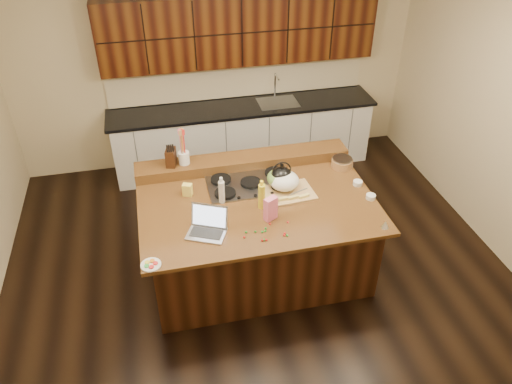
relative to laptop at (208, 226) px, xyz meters
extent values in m
cube|color=black|center=(0.56, 0.36, -0.99)|extent=(5.50, 5.00, 0.01)
cube|color=silver|center=(0.56, 0.36, 1.72)|extent=(5.50, 5.00, 0.01)
cube|color=#C7B48B|center=(0.56, 2.86, 0.36)|extent=(5.50, 0.01, 2.70)
cube|color=#C7B48B|center=(3.31, 0.36, 0.36)|extent=(0.01, 5.00, 2.70)
cube|color=black|center=(0.56, 0.36, -0.55)|extent=(2.22, 1.42, 0.88)
cube|color=black|center=(0.56, 0.36, -0.09)|extent=(2.40, 1.60, 0.04)
cube|color=black|center=(0.56, 1.06, -0.01)|extent=(2.40, 0.30, 0.12)
cube|color=gray|center=(0.56, 0.66, -0.06)|extent=(0.92, 0.52, 0.02)
cylinder|color=black|center=(0.26, 0.79, -0.04)|extent=(0.22, 0.22, 0.03)
cylinder|color=black|center=(0.86, 0.79, -0.04)|extent=(0.22, 0.22, 0.03)
cylinder|color=black|center=(0.26, 0.53, -0.04)|extent=(0.22, 0.22, 0.03)
cylinder|color=black|center=(0.86, 0.53, -0.04)|extent=(0.22, 0.22, 0.03)
cylinder|color=black|center=(0.56, 0.66, -0.04)|extent=(0.22, 0.22, 0.03)
cube|color=silver|center=(0.86, 2.53, -0.54)|extent=(3.60, 0.62, 0.90)
cube|color=black|center=(0.86, 2.53, -0.07)|extent=(3.70, 0.66, 0.04)
cube|color=gray|center=(1.36, 2.53, -0.05)|extent=(0.55, 0.42, 0.01)
cylinder|color=gray|center=(1.36, 2.71, 0.13)|extent=(0.02, 0.02, 0.36)
cube|color=black|center=(0.86, 2.68, 0.96)|extent=(3.60, 0.34, 0.90)
cube|color=#C7B48B|center=(0.86, 2.84, 0.21)|extent=(3.60, 0.03, 0.50)
ellipsoid|color=black|center=(0.86, 0.53, 0.08)|extent=(0.30, 0.30, 0.21)
ellipsoid|color=olive|center=(0.86, 0.53, 0.06)|extent=(0.35, 0.35, 0.17)
cube|color=#B7B7BC|center=(-0.02, -0.05, -0.06)|extent=(0.42, 0.37, 0.02)
cube|color=black|center=(-0.02, -0.05, -0.05)|extent=(0.33, 0.26, 0.00)
cube|color=#B7B7BC|center=(0.03, 0.06, 0.07)|extent=(0.35, 0.21, 0.23)
cube|color=silver|center=(0.03, 0.05, 0.07)|extent=(0.31, 0.19, 0.19)
cylinder|color=yellow|center=(0.58, 0.25, 0.07)|extent=(0.09, 0.09, 0.27)
cylinder|color=silver|center=(0.21, 0.42, 0.06)|extent=(0.07, 0.07, 0.25)
cube|color=tan|center=(0.90, 0.41, -0.05)|extent=(0.56, 0.42, 0.02)
ellipsoid|color=white|center=(0.88, 0.49, 0.05)|extent=(0.31, 0.31, 0.19)
cube|color=#EDD872|center=(0.80, 0.29, -0.03)|extent=(0.12, 0.03, 0.03)
cube|color=#EDD872|center=(0.92, 0.29, -0.03)|extent=(0.12, 0.03, 0.03)
cube|color=#EDD872|center=(1.03, 0.29, -0.03)|extent=(0.12, 0.03, 0.03)
cylinder|color=gray|center=(1.01, 0.39, -0.04)|extent=(0.20, 0.08, 0.01)
cylinder|color=white|center=(1.71, 0.14, -0.04)|extent=(0.12, 0.12, 0.04)
cylinder|color=white|center=(1.67, 0.41, -0.04)|extent=(0.11, 0.11, 0.04)
cylinder|color=white|center=(1.71, 0.77, -0.04)|extent=(0.12, 0.12, 0.04)
cylinder|color=#996B3F|center=(1.64, 0.79, -0.02)|extent=(0.26, 0.26, 0.09)
cone|color=silver|center=(1.65, -0.32, -0.03)|extent=(0.10, 0.10, 0.07)
cube|color=pink|center=(0.62, 0.05, 0.06)|extent=(0.15, 0.12, 0.24)
cylinder|color=white|center=(-0.55, -0.35, -0.06)|extent=(0.19, 0.19, 0.01)
cube|color=#F4DD56|center=(-0.12, 0.62, 0.00)|extent=(0.11, 0.10, 0.13)
cylinder|color=white|center=(-0.10, 1.06, 0.12)|extent=(0.12, 0.12, 0.14)
cube|color=black|center=(-0.24, 1.06, 0.15)|extent=(0.13, 0.18, 0.19)
ellipsoid|color=red|center=(0.46, -0.26, -0.06)|extent=(0.02, 0.02, 0.02)
ellipsoid|color=#198C26|center=(0.54, -0.09, -0.06)|extent=(0.02, 0.02, 0.02)
ellipsoid|color=red|center=(0.69, -0.21, -0.06)|extent=(0.02, 0.02, 0.02)
ellipsoid|color=#198C26|center=(0.48, -0.25, -0.06)|extent=(0.02, 0.02, 0.02)
ellipsoid|color=red|center=(0.50, -0.26, -0.06)|extent=(0.02, 0.02, 0.02)
ellipsoid|color=#198C26|center=(0.43, -0.12, -0.06)|extent=(0.02, 0.02, 0.02)
ellipsoid|color=red|center=(0.31, -0.17, -0.06)|extent=(0.02, 0.02, 0.02)
ellipsoid|color=#198C26|center=(0.52, -0.13, -0.06)|extent=(0.02, 0.02, 0.02)
ellipsoid|color=red|center=(0.68, -0.23, -0.06)|extent=(0.02, 0.02, 0.02)
ellipsoid|color=#198C26|center=(0.49, -0.14, -0.06)|extent=(0.02, 0.02, 0.02)
ellipsoid|color=red|center=(0.59, -0.04, -0.06)|extent=(0.02, 0.02, 0.02)
ellipsoid|color=#198C26|center=(0.34, -0.11, -0.06)|extent=(0.02, 0.02, 0.02)
ellipsoid|color=red|center=(0.77, -0.05, -0.06)|extent=(0.02, 0.02, 0.02)
ellipsoid|color=#198C26|center=(0.71, -0.24, -0.06)|extent=(0.02, 0.02, 0.02)
camera|label=1|loc=(-0.37, -3.63, 2.95)|focal=35.00mm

